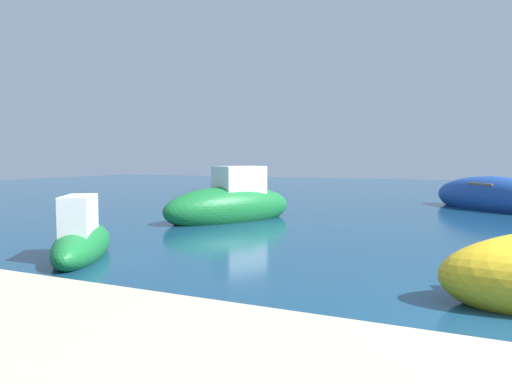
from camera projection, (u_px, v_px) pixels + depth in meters
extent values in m
ellipsoid|color=#197233|center=(82.00, 246.00, 9.37)|extent=(2.40, 3.08, 0.83)
cube|color=white|center=(79.00, 215.00, 9.08)|extent=(1.03, 1.22, 0.78)
ellipsoid|color=#197233|center=(230.00, 208.00, 14.92)|extent=(3.56, 4.85, 1.42)
cube|color=white|center=(239.00, 180.00, 15.08)|extent=(1.59, 1.80, 0.90)
ellipsoid|color=#1E479E|center=(493.00, 198.00, 18.13)|extent=(5.25, 5.15, 1.66)
cube|color=brown|center=(494.00, 184.00, 18.09)|extent=(1.82, 1.83, 0.08)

